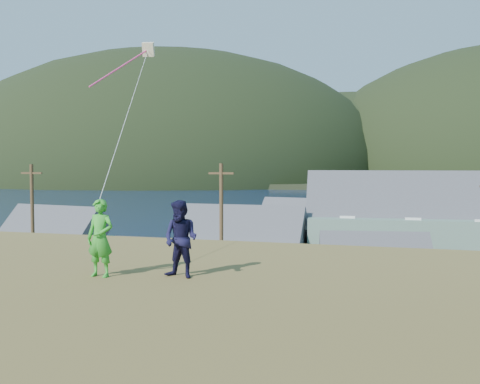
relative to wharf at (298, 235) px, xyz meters
name	(u,v)px	position (x,y,z in m)	size (l,w,h in m)	color
ground	(286,336)	(6.00, -40.00, -0.45)	(900.00, 900.00, 0.00)	#0A1638
grass_strip	(279,346)	(6.00, -42.00, -0.40)	(110.00, 8.00, 0.10)	#4C3D19
waterfront_lot	(322,275)	(6.00, -23.00, -0.39)	(72.00, 36.00, 0.12)	#28282B
wharf	(298,235)	(0.00, 0.00, 0.00)	(26.00, 14.00, 0.90)	gray
far_shore	(381,178)	(6.00, 290.00, 0.55)	(900.00, 320.00, 2.00)	black
far_hills	(447,178)	(41.59, 239.38, 1.55)	(760.00, 265.00, 143.00)	black
shed_teal	(50,245)	(-16.77, -29.71, 2.30)	(10.31, 8.05, 7.41)	#327573
shed_palegreen_near	(240,248)	(-0.19, -27.47, 2.41)	(10.58, 6.80, 7.63)	slate
shed_white	(375,272)	(10.71, -31.80, 1.88)	(8.30, 6.19, 6.03)	silver
shed_palegreen_far	(313,232)	(4.22, -15.92, 2.44)	(12.12, 8.11, 7.58)	gray
utility_poles	(226,244)	(2.00, -38.50, 4.40)	(29.08, 0.24, 9.68)	#47331E
parked_cars	(229,256)	(-3.43, -20.05, 0.38)	(24.94, 11.02, 1.56)	black
kite_flyer_green	(100,238)	(5.27, -58.78, 7.64)	(0.65, 0.42, 1.77)	green
kite_flyer_navy	(181,239)	(7.07, -58.38, 7.62)	(0.85, 0.66, 1.75)	black
kite_rig	(144,54)	(2.06, -49.82, 13.71)	(2.23, 4.93, 11.25)	beige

